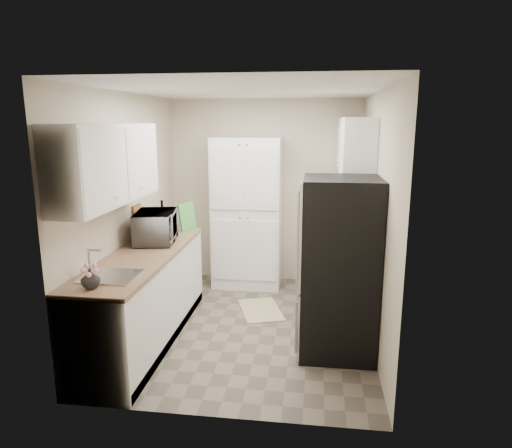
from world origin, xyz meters
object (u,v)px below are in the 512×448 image
microwave (156,227)px  wine_bottle (162,217)px  pantry_cabinet (247,213)px  toaster_oven (345,213)px  electric_range (338,277)px  refrigerator (339,267)px

microwave → wine_bottle: size_ratio=1.75×
pantry_cabinet → wine_bottle: bearing=-137.6°
pantry_cabinet → toaster_oven: (1.29, 0.02, 0.03)m
electric_range → refrigerator: refrigerator is taller
wine_bottle → toaster_oven: 2.34m
pantry_cabinet → wine_bottle: (-0.89, -0.82, 0.09)m
refrigerator → toaster_oven: refrigerator is taller
electric_range → toaster_oven: 1.10m
pantry_cabinet → refrigerator: 2.07m
electric_range → microwave: 2.10m
electric_range → toaster_oven: size_ratio=3.05×
refrigerator → toaster_oven: bearing=85.1°
refrigerator → toaster_oven: 1.76m
wine_bottle → pantry_cabinet: bearing=42.4°
toaster_oven → electric_range: bearing=-119.8°
electric_range → toaster_oven: bearing=83.1°
microwave → wine_bottle: wine_bottle is taller
electric_range → refrigerator: 0.88m
electric_range → refrigerator: size_ratio=0.66×
electric_range → wine_bottle: size_ratio=3.30×
pantry_cabinet → electric_range: pantry_cabinet is taller
wine_bottle → toaster_oven: bearing=21.0°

